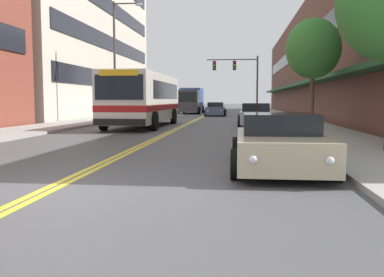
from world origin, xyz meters
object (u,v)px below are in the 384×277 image
at_px(car_silver_parked_right_mid, 255,116).
at_px(street_lamp_left_far, 118,52).
at_px(car_beige_parked_right_foreground, 279,143).
at_px(car_slate_blue_moving_lead, 216,109).
at_px(car_red_parked_left_mid, 156,110).
at_px(traffic_signal_mast, 239,73).
at_px(box_truck, 191,100).
at_px(city_bus, 144,97).
at_px(street_tree_right_mid, 313,49).
at_px(fire_hydrant, 311,130).

relative_size(car_silver_parked_right_mid, street_lamp_left_far, 0.52).
distance_m(car_beige_parked_right_foreground, car_silver_parked_right_mid, 15.81).
distance_m(car_beige_parked_right_foreground, car_slate_blue_moving_lead, 32.50).
xyz_separation_m(car_red_parked_left_mid, traffic_signal_mast, (7.84, 3.87, 3.67)).
height_order(car_silver_parked_right_mid, box_truck, box_truck).
height_order(city_bus, car_beige_parked_right_foreground, city_bus).
bearing_deg(box_truck, car_red_parked_left_mid, -103.21).
bearing_deg(car_beige_parked_right_foreground, street_tree_right_mid, 77.08).
relative_size(car_slate_blue_moving_lead, traffic_signal_mast, 0.72).
xyz_separation_m(car_slate_blue_moving_lead, street_lamp_left_far, (-6.13, -12.78, 4.29)).
height_order(car_slate_blue_moving_lead, fire_hydrant, car_slate_blue_moving_lead).
bearing_deg(car_slate_blue_moving_lead, street_tree_right_mid, -74.83).
relative_size(traffic_signal_mast, fire_hydrant, 7.76).
bearing_deg(car_beige_parked_right_foreground, car_silver_parked_right_mid, 89.79).
distance_m(car_silver_parked_right_mid, traffic_signal_mast, 18.65).
relative_size(city_bus, traffic_signal_mast, 1.80).
relative_size(car_red_parked_left_mid, box_truck, 0.63).
distance_m(car_slate_blue_moving_lead, street_lamp_left_far, 14.81).
xyz_separation_m(car_red_parked_left_mid, car_beige_parked_right_foreground, (8.73, -30.22, 0.01)).
distance_m(street_lamp_left_far, fire_hydrant, 18.20).
distance_m(car_red_parked_left_mid, traffic_signal_mast, 9.48).
distance_m(city_bus, street_lamp_left_far, 5.98).
xyz_separation_m(traffic_signal_mast, street_lamp_left_far, (-8.43, -14.53, 0.66)).
distance_m(city_bus, car_beige_parked_right_foreground, 16.70).
relative_size(car_beige_parked_right_foreground, street_lamp_left_far, 0.54).
height_order(box_truck, fire_hydrant, box_truck).
distance_m(box_truck, fire_hydrant, 35.09).
relative_size(car_red_parked_left_mid, car_beige_parked_right_foreground, 1.03).
relative_size(car_slate_blue_moving_lead, box_truck, 0.59).
height_order(city_bus, box_truck, city_bus).
height_order(box_truck, street_tree_right_mid, street_tree_right_mid).
height_order(street_lamp_left_far, fire_hydrant, street_lamp_left_far).
bearing_deg(car_silver_parked_right_mid, city_bus, -175.75).
relative_size(traffic_signal_mast, street_tree_right_mid, 1.13).
xyz_separation_m(box_truck, street_tree_right_mid, (9.03, -28.69, 2.47)).
distance_m(car_silver_parked_right_mid, street_tree_right_mid, 6.26).
bearing_deg(traffic_signal_mast, car_slate_blue_moving_lead, -142.75).
height_order(box_truck, street_lamp_left_far, street_lamp_left_far).
bearing_deg(traffic_signal_mast, car_beige_parked_right_foreground, -88.51).
bearing_deg(car_red_parked_left_mid, street_lamp_left_far, -93.16).
bearing_deg(street_tree_right_mid, car_red_parked_left_mid, 120.62).
bearing_deg(street_lamp_left_far, fire_hydrant, -51.58).
relative_size(car_slate_blue_moving_lead, fire_hydrant, 5.58).
xyz_separation_m(car_beige_parked_right_foreground, street_tree_right_mid, (2.56, 11.15, 3.40)).
bearing_deg(street_tree_right_mid, car_beige_parked_right_foreground, -102.92).
bearing_deg(car_slate_blue_moving_lead, car_red_parked_left_mid, -159.07).
relative_size(car_silver_parked_right_mid, traffic_signal_mast, 0.72).
xyz_separation_m(city_bus, box_truck, (0.09, 24.52, -0.19)).
height_order(car_beige_parked_right_foreground, street_lamp_left_far, street_lamp_left_far).
distance_m(car_red_parked_left_mid, street_lamp_left_far, 11.52).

